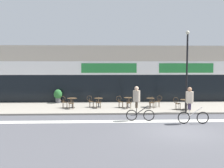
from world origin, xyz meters
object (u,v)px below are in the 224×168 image
Objects in this scene: bistro_table_0 at (72,101)px; cafe_chair_4_near at (188,104)px; cafe_chair_2_side at (120,101)px; lamp_post at (187,66)px; cafe_chair_1_near at (99,102)px; cafe_chair_4_side at (177,103)px; cafe_chair_2_near at (129,102)px; cafe_chair_3_side at (158,100)px; bistro_table_4 at (185,102)px; bistro_table_2 at (128,100)px; cyclist_0 at (137,101)px; cyclist_1 at (191,103)px; bistro_table_3 at (150,101)px; cafe_chair_0_near at (71,102)px; cafe_chair_1_side at (91,101)px; planter_pot at (58,95)px; cafe_chair_0_side at (64,101)px; cafe_chair_3_near at (152,102)px; bistro_table_1 at (99,101)px.

cafe_chair_4_near is (8.46, -1.63, -0.02)m from bistro_table_0.
lamp_post is at bearing -27.44° from cafe_chair_2_side.
cafe_chair_4_side is (5.80, -0.63, 0.00)m from cafe_chair_1_near.
cafe_chair_3_side is (2.37, 0.73, 0.00)m from cafe_chair_2_near.
bistro_table_4 is 0.85× the size of cafe_chair_4_side.
cafe_chair_3_side reaches higher than bistro_table_4.
bistro_table_2 is 4.28m from cyclist_0.
cafe_chair_4_near is at bearing 130.30° from cafe_chair_3_side.
cyclist_1 reaches higher than bistro_table_2.
cyclist_1 is (3.13, -5.16, 0.56)m from bistro_table_2.
cafe_chair_2_near reaches higher than bistro_table_0.
cafe_chair_4_near is 0.42× the size of cyclist_1.
bistro_table_3 is 4.06m from cafe_chair_1_near.
cafe_chair_0_near and cafe_chair_4_near have the same top height.
bistro_table_2 is at bearing 3.65° from cafe_chair_1_side.
cafe_chair_0_near and cafe_chair_2_near have the same top height.
planter_pot is at bearing 161.74° from bistro_table_3.
cafe_chair_4_near reaches higher than bistro_table_4.
cafe_chair_0_side is 0.42× the size of cyclist_1.
planter_pot is at bearing 45.48° from cafe_chair_1_near.
cafe_chair_2_side is at bearing 39.27° from cafe_chair_2_near.
bistro_table_2 is at bearing 159.45° from cafe_chair_4_side.
bistro_table_4 is 0.36× the size of cyclist_1.
bistro_table_3 is 0.63m from cafe_chair_3_near.
cafe_chair_0_near and cafe_chair_3_near have the same top height.
cafe_chair_3_side is at bearing -88.09° from cafe_chair_1_near.
planter_pot reaches higher than bistro_table_0.
cafe_chair_0_side is 1.00× the size of cafe_chair_3_side.
cafe_chair_0_side is at bearing -174.99° from bistro_table_1.
cafe_chair_0_near is 1.00× the size of cafe_chair_1_side.
cafe_chair_0_side is 9.45m from lamp_post.
cafe_chair_4_near reaches higher than bistro_table_2.
lamp_post is (9.72, -4.60, 2.57)m from planter_pot.
cafe_chair_2_near is (4.93, -0.61, 0.00)m from cafe_chair_0_side.
lamp_post is (2.14, -2.11, 2.73)m from bistro_table_3.
planter_pot is 0.55× the size of cyclist_0.
bistro_table_4 is 0.14× the size of lamp_post.
cafe_chair_3_side is at bearing -47.90° from cafe_chair_3_near.
cafe_chair_0_near is at bearing -156.90° from bistro_table_1.
cafe_chair_0_near is 3.74m from cafe_chair_2_side.
cafe_chair_3_near is 0.77× the size of planter_pot.
cafe_chair_3_near is at bearing 40.46° from cafe_chair_3_side.
lamp_post is 2.64× the size of cyclist_1.
cafe_chair_3_side is 1.61m from cafe_chair_4_side.
bistro_table_4 is 2.44m from cafe_chair_3_near.
bistro_table_0 is 4.35m from cafe_chair_2_near.
bistro_table_1 is at bearing 123.95° from cyclist_0.
bistro_table_1 is at bearing 174.47° from bistro_table_2.
cafe_chair_1_side and cafe_chair_3_near have the same top height.
cafe_chair_2_side and cafe_chair_4_side have the same top height.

